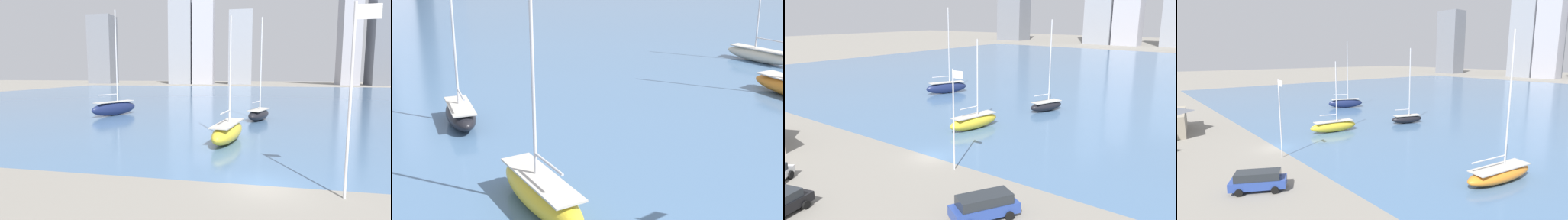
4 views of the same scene
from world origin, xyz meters
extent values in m
ellipsoid|color=black|center=(0.08, 25.32, 0.76)|extent=(3.92, 6.44, 1.51)
cube|color=#BCB7AD|center=(0.08, 25.32, 1.46)|extent=(3.21, 5.28, 0.10)
cube|color=#2D2D33|center=(0.08, 25.32, 0.34)|extent=(0.51, 1.09, 0.68)
cylinder|color=silver|center=(0.23, 25.75, 7.73)|extent=(0.18, 0.18, 12.43)
cylinder|color=silver|center=(-0.26, 24.36, 2.61)|extent=(1.10, 2.82, 0.14)
ellipsoid|color=beige|center=(34.51, 22.57, 0.74)|extent=(2.09, 8.53, 1.48)
cube|color=#BCB7AD|center=(34.51, 22.57, 1.43)|extent=(1.72, 6.99, 0.10)
cube|color=#2D2D33|center=(34.51, 22.57, 0.34)|extent=(0.23, 1.53, 0.66)
cylinder|color=silver|center=(34.43, 20.90, 2.58)|extent=(0.35, 4.62, 0.14)
ellipsoid|color=yellow|center=(-2.92, 10.95, 0.91)|extent=(3.37, 8.23, 1.82)
cube|color=#BCB7AD|center=(-2.92, 10.95, 1.77)|extent=(2.76, 6.75, 0.10)
cube|color=#2D2D33|center=(-2.92, 10.95, 0.41)|extent=(0.40, 1.45, 0.82)
cylinder|color=silver|center=(-2.82, 11.54, 6.73)|extent=(0.18, 0.18, 9.82)
cylinder|color=silver|center=(-3.07, 10.08, 2.92)|extent=(0.65, 2.94, 0.14)
camera|label=1|loc=(-0.48, -17.23, 6.37)|focal=28.00mm
camera|label=2|loc=(-17.20, -9.55, 13.62)|focal=50.00mm
camera|label=3|loc=(27.17, -26.89, 14.53)|focal=35.00mm
camera|label=4|loc=(39.70, -15.37, 12.54)|focal=28.00mm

